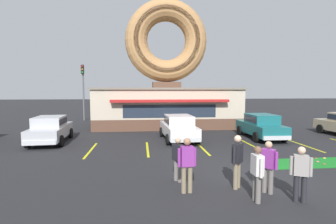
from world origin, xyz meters
TOP-DOWN VIEW (x-y plane):
  - ground_plane at (0.00, 0.00)m, footprint 160.00×160.00m
  - donut_shop_building at (-2.08, 13.94)m, footprint 12.30×6.75m
  - putting_mat at (3.35, 1.51)m, footprint 4.46×1.48m
  - mini_donut_near_right at (3.16, 1.95)m, footprint 0.13×0.13m
  - mini_donut_mid_left at (4.13, 2.08)m, footprint 0.13×0.13m
  - mini_donut_mid_centre at (3.46, 1.18)m, footprint 0.13×0.13m
  - mini_donut_mid_right at (3.71, 2.08)m, footprint 0.13×0.13m
  - mini_donut_far_left at (3.42, 1.55)m, footprint 0.13×0.13m
  - golf_ball at (2.25, 1.37)m, footprint 0.04×0.04m
  - car_white at (-1.95, 7.25)m, footprint 2.17×4.65m
  - car_teal at (3.54, 7.38)m, footprint 2.01×4.57m
  - car_silver at (-9.76, 7.32)m, footprint 2.20×4.66m
  - pedestrian_blue_sweater_man at (0.20, -2.19)m, footprint 0.55×0.38m
  - pedestrian_hooded_kid at (-3.02, -0.12)m, footprint 0.41×0.51m
  - pedestrian_leather_jacket_man at (-0.40, -1.45)m, footprint 0.43×0.48m
  - pedestrian_clipboard_woman at (-2.88, -1.17)m, footprint 0.59×0.27m
  - pedestrian_beanie_man at (-1.20, -0.97)m, footprint 0.44×0.46m
  - pedestrian_crossing_woman at (-1.01, -2.02)m, footprint 0.24×0.60m
  - trash_bin at (3.09, 11.47)m, footprint 0.57×0.57m
  - traffic_light_pole at (-10.22, 18.82)m, footprint 0.28×0.47m
  - parking_stripe_far_left at (-6.96, 5.00)m, footprint 0.12×3.60m
  - parking_stripe_left at (-3.96, 5.00)m, footprint 0.12×3.60m
  - parking_stripe_mid_left at (-0.96, 5.00)m, footprint 0.12×3.60m
  - parking_stripe_centre at (2.04, 5.00)m, footprint 0.12×3.60m
  - parking_stripe_mid_right at (5.04, 5.00)m, footprint 0.12×3.60m

SIDE VIEW (x-z plane):
  - ground_plane at x=0.00m, z-range 0.00..0.00m
  - parking_stripe_far_left at x=-6.96m, z-range 0.00..0.01m
  - parking_stripe_left at x=-3.96m, z-range 0.00..0.01m
  - parking_stripe_mid_left at x=-0.96m, z-range 0.00..0.01m
  - parking_stripe_centre at x=2.04m, z-range 0.00..0.01m
  - parking_stripe_mid_right at x=5.04m, z-range 0.00..0.01m
  - putting_mat at x=3.35m, z-range 0.00..0.03m
  - mini_donut_near_right at x=3.16m, z-range 0.03..0.07m
  - mini_donut_mid_left at x=4.13m, z-range 0.03..0.07m
  - mini_donut_mid_centre at x=3.46m, z-range 0.03..0.07m
  - mini_donut_mid_right at x=3.71m, z-range 0.03..0.07m
  - mini_donut_far_left at x=3.42m, z-range 0.03..0.07m
  - golf_ball at x=2.25m, z-range 0.03..0.07m
  - trash_bin at x=3.09m, z-range 0.01..0.99m
  - pedestrian_hooded_kid at x=-3.02m, z-range 0.07..1.62m
  - car_white at x=-1.95m, z-range 0.07..1.67m
  - car_teal at x=3.54m, z-range 0.07..1.67m
  - car_silver at x=-9.76m, z-range 0.07..1.67m
  - pedestrian_crossing_woman at x=-1.01m, z-range 0.08..1.70m
  - pedestrian_blue_sweater_man at x=0.20m, z-range 0.08..1.70m
  - pedestrian_leather_jacket_man at x=-0.40m, z-range 0.09..1.72m
  - pedestrian_clipboard_woman at x=-2.88m, z-range 0.10..1.83m
  - pedestrian_beanie_man at x=-1.20m, z-range 0.10..1.85m
  - traffic_light_pole at x=-10.22m, z-range 0.81..6.61m
  - donut_shop_building at x=-2.08m, z-range -1.74..9.22m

